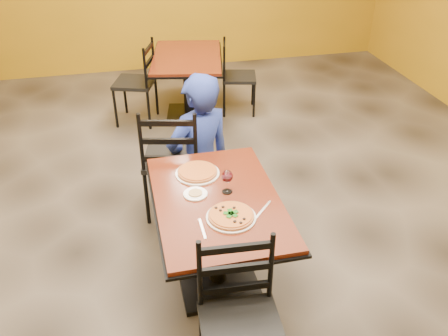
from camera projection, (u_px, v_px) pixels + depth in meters
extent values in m
cube|color=black|center=(205.00, 238.00, 3.92)|extent=(7.00, 8.00, 0.01)
cube|color=#61240F|center=(217.00, 201.00, 3.12)|extent=(0.80, 1.20, 0.03)
cube|color=black|center=(217.00, 204.00, 3.13)|extent=(0.83, 1.23, 0.02)
cylinder|color=black|center=(218.00, 243.00, 3.31)|extent=(0.12, 0.12, 0.66)
cube|color=black|center=(218.00, 280.00, 3.50)|extent=(0.55, 0.55, 0.04)
cube|color=#61240F|center=(187.00, 57.00, 5.46)|extent=(0.97, 1.27, 0.03)
cube|color=black|center=(187.00, 59.00, 5.47)|extent=(1.00, 1.30, 0.02)
cylinder|color=black|center=(188.00, 87.00, 5.65)|extent=(0.11, 0.11, 0.66)
cube|color=black|center=(189.00, 114.00, 5.84)|extent=(0.62, 0.62, 0.04)
imported|color=navy|center=(199.00, 142.00, 4.03)|extent=(0.71, 0.58, 1.22)
cylinder|color=white|center=(231.00, 217.00, 2.94)|extent=(0.31, 0.31, 0.01)
cylinder|color=maroon|center=(231.00, 215.00, 2.93)|extent=(0.28, 0.28, 0.02)
cylinder|color=white|center=(197.00, 173.00, 3.36)|extent=(0.31, 0.31, 0.01)
cylinder|color=orange|center=(197.00, 171.00, 3.35)|extent=(0.28, 0.28, 0.02)
cylinder|color=white|center=(195.00, 194.00, 3.15)|extent=(0.16, 0.16, 0.01)
cylinder|color=tan|center=(195.00, 193.00, 3.14)|extent=(0.09, 0.09, 0.01)
cube|color=silver|center=(202.00, 229.00, 2.85)|extent=(0.02, 0.19, 0.00)
cube|color=silver|center=(263.00, 210.00, 3.01)|extent=(0.15, 0.16, 0.00)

